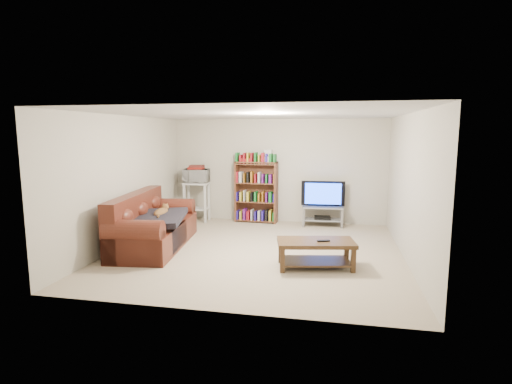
% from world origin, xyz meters
% --- Properties ---
extents(floor, '(5.00, 5.00, 0.00)m').
position_xyz_m(floor, '(0.00, 0.00, 0.00)').
color(floor, '#BCA98B').
rests_on(floor, ground).
extents(ceiling, '(5.00, 5.00, 0.00)m').
position_xyz_m(ceiling, '(0.00, 0.00, 2.40)').
color(ceiling, white).
rests_on(ceiling, ground).
extents(wall_back, '(5.00, 0.00, 5.00)m').
position_xyz_m(wall_back, '(0.00, 2.50, 1.20)').
color(wall_back, beige).
rests_on(wall_back, ground).
extents(wall_front, '(5.00, 0.00, 5.00)m').
position_xyz_m(wall_front, '(0.00, -2.50, 1.20)').
color(wall_front, beige).
rests_on(wall_front, ground).
extents(wall_left, '(0.00, 5.00, 5.00)m').
position_xyz_m(wall_left, '(-2.50, 0.00, 1.20)').
color(wall_left, beige).
rests_on(wall_left, ground).
extents(wall_right, '(0.00, 5.00, 5.00)m').
position_xyz_m(wall_right, '(2.50, 0.00, 1.20)').
color(wall_right, beige).
rests_on(wall_right, ground).
extents(sofa, '(1.26, 2.42, 0.99)m').
position_xyz_m(sofa, '(-1.98, -0.11, 0.34)').
color(sofa, '#4F1F14').
rests_on(sofa, floor).
extents(blanket, '(1.11, 1.31, 0.19)m').
position_xyz_m(blanket, '(-1.77, -0.25, 0.57)').
color(blanket, black).
rests_on(blanket, sofa).
extents(cat, '(0.32, 0.66, 0.19)m').
position_xyz_m(cat, '(-1.79, -0.04, 0.63)').
color(cat, brown).
rests_on(cat, sofa).
extents(coffee_table, '(1.27, 0.80, 0.43)m').
position_xyz_m(coffee_table, '(1.06, -0.69, 0.30)').
color(coffee_table, '#3C2715').
rests_on(coffee_table, floor).
extents(remote, '(0.20, 0.11, 0.02)m').
position_xyz_m(remote, '(1.18, -0.72, 0.44)').
color(remote, black).
rests_on(remote, coffee_table).
extents(tv_stand, '(0.92, 0.45, 0.45)m').
position_xyz_m(tv_stand, '(1.07, 2.18, 0.31)').
color(tv_stand, '#999EA3').
rests_on(tv_stand, floor).
extents(television, '(0.98, 0.17, 0.56)m').
position_xyz_m(television, '(1.07, 2.18, 0.73)').
color(television, black).
rests_on(television, tv_stand).
extents(dvd_player, '(0.37, 0.27, 0.06)m').
position_xyz_m(dvd_player, '(1.07, 2.18, 0.19)').
color(dvd_player, black).
rests_on(dvd_player, tv_stand).
extents(bookshelf, '(1.00, 0.36, 1.43)m').
position_xyz_m(bookshelf, '(-0.47, 2.30, 0.73)').
color(bookshelf, brown).
rests_on(bookshelf, floor).
extents(shelf_clutter, '(0.73, 0.24, 0.28)m').
position_xyz_m(shelf_clutter, '(-0.38, 2.31, 1.53)').
color(shelf_clutter, silver).
rests_on(shelf_clutter, bookshelf).
extents(microwave_stand, '(0.60, 0.45, 0.93)m').
position_xyz_m(microwave_stand, '(-1.87, 2.12, 0.59)').
color(microwave_stand, silver).
rests_on(microwave_stand, floor).
extents(microwave, '(0.59, 0.42, 0.32)m').
position_xyz_m(microwave, '(-1.87, 2.12, 1.09)').
color(microwave, silver).
rests_on(microwave, microwave_stand).
extents(game_boxes, '(0.35, 0.31, 0.05)m').
position_xyz_m(game_boxes, '(-1.87, 2.12, 1.27)').
color(game_boxes, maroon).
rests_on(game_boxes, microwave).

